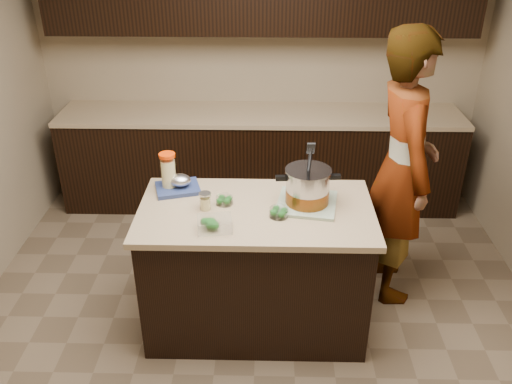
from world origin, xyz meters
TOP-DOWN VIEW (x-y plane):
  - ground_plane at (0.00, 0.00)m, footprint 4.00×4.00m
  - room_shell at (0.00, 0.00)m, footprint 4.04×4.04m
  - back_cabinets at (0.00, 1.74)m, footprint 3.60×0.63m
  - island at (0.00, 0.00)m, footprint 1.46×0.81m
  - dish_towel at (0.32, 0.06)m, footprint 0.41×0.41m
  - stock_pot at (0.32, 0.06)m, footprint 0.40×0.31m
  - lemonade_pitcher at (-0.57, 0.24)m, footprint 0.14×0.14m
  - mason_jar at (-0.31, -0.01)m, footprint 0.10×0.10m
  - broccoli_tub_left at (-0.20, 0.06)m, footprint 0.13×0.13m
  - broccoli_tub_right at (0.14, -0.08)m, footprint 0.13×0.13m
  - broccoli_tub_rect at (-0.23, -0.24)m, footprint 0.22×0.17m
  - blue_tray at (-0.51, 0.23)m, footprint 0.33×0.29m
  - person at (0.98, 0.43)m, footprint 0.51×0.74m

SIDE VIEW (x-z plane):
  - ground_plane at x=0.00m, z-range 0.00..0.00m
  - island at x=0.00m, z-range 0.00..0.90m
  - dish_towel at x=0.32m, z-range 0.90..0.92m
  - broccoli_tub_left at x=-0.20m, z-range 0.90..0.95m
  - broccoli_tub_right at x=0.14m, z-range 0.90..0.95m
  - broccoli_tub_rect at x=-0.23m, z-range 0.90..0.97m
  - blue_tray at x=-0.51m, z-range 0.88..0.99m
  - back_cabinets at x=0.00m, z-range -0.22..2.10m
  - mason_jar at x=-0.31m, z-range 0.89..1.01m
  - person at x=0.98m, z-range 0.00..1.94m
  - stock_pot at x=0.32m, z-range 0.81..1.22m
  - lemonade_pitcher at x=-0.57m, z-range 0.89..1.15m
  - room_shell at x=0.00m, z-range 0.35..3.07m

